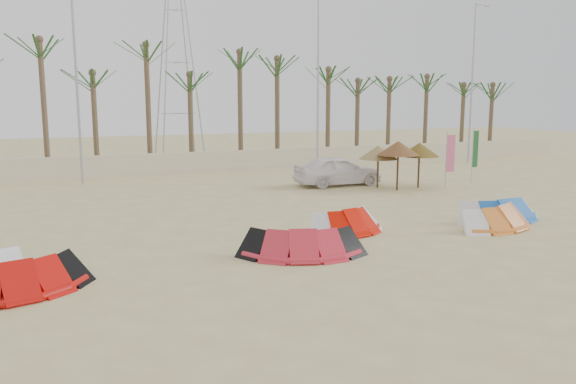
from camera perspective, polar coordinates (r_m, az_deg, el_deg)
name	(u,v)px	position (r m, az deg, el deg)	size (l,w,h in m)	color
ground	(381,278)	(14.61, 9.39, -8.60)	(120.00, 120.00, 0.00)	#D0C287
boundary_wall	(185,163)	(34.72, -10.44, 2.91)	(60.00, 0.30, 1.30)	beige
palm_line	(187,67)	(36.17, -10.21, 12.37)	(52.00, 4.00, 7.70)	brown
lamp_b	(77,74)	(31.74, -20.65, 11.13)	(1.25, 0.14, 11.00)	#A5A8AD
lamp_c	(319,78)	(35.33, 3.13, 11.47)	(1.25, 0.14, 11.00)	#A5A8AD
lamp_d	(473,81)	(42.02, 18.24, 10.69)	(1.25, 0.14, 11.00)	#A5A8AD
pylon	(180,163)	(40.83, -10.92, 2.93)	(3.00, 3.00, 14.00)	#A5A8AD
kite_red_left	(15,273)	(14.86, -25.98, -7.44)	(3.66, 2.21, 0.90)	#B70C08
kite_red_mid	(297,240)	(16.50, 0.96, -4.85)	(3.88, 2.50, 0.90)	red
kite_red_right	(344,220)	(19.29, 5.68, -2.82)	(3.15, 2.00, 0.90)	#CF0E00
kite_orange	(491,214)	(21.33, 19.89, -2.15)	(3.79, 2.42, 0.90)	orange
kite_blue	(494,208)	(22.62, 20.15, -1.52)	(3.67, 1.62, 0.90)	blue
parasol_left	(378,152)	(28.95, 9.16, 4.00)	(1.99, 1.99, 2.17)	#4C331E
parasol_mid	(398,148)	(28.26, 11.14, 4.39)	(2.08, 2.08, 2.46)	#4C331E
parasol_right	(419,150)	(29.35, 13.21, 4.21)	(2.01, 2.01, 2.31)	#4C331E
flag_pink	(449,155)	(29.60, 16.05, 3.64)	(0.44, 0.15, 2.87)	#A5A8AD
flag_green	(475,151)	(31.56, 18.48, 4.01)	(0.45, 0.09, 3.00)	#A5A8AD
car	(338,170)	(29.61, 5.08, 2.20)	(1.86, 4.63, 1.58)	white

